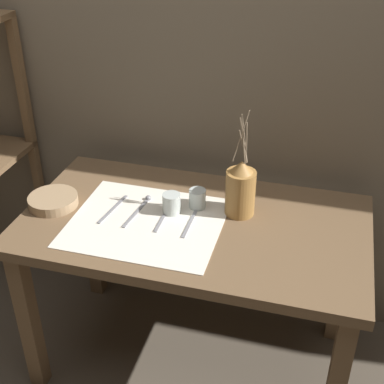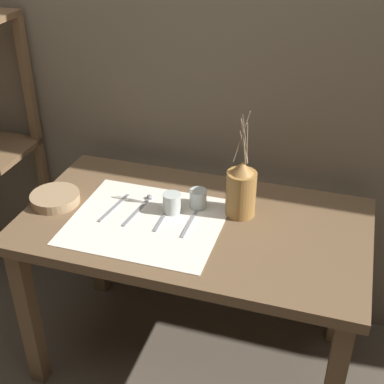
% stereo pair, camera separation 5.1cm
% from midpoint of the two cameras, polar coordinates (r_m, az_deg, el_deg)
% --- Properties ---
extents(ground_plane, '(12.00, 12.00, 0.00)m').
position_cam_midpoint_polar(ground_plane, '(2.39, -0.51, -17.11)').
color(ground_plane, brown).
extents(stone_wall_back, '(7.00, 0.06, 2.40)m').
position_cam_midpoint_polar(stone_wall_back, '(2.11, 2.86, 15.10)').
color(stone_wall_back, '#6B5E4C').
rests_on(stone_wall_back, ground_plane).
extents(wooden_table, '(1.25, 0.69, 0.70)m').
position_cam_midpoint_polar(wooden_table, '(1.98, -0.59, -5.38)').
color(wooden_table, brown).
rests_on(wooden_table, ground_plane).
extents(linen_cloth, '(0.54, 0.46, 0.00)m').
position_cam_midpoint_polar(linen_cloth, '(1.92, -5.66, -3.24)').
color(linen_cloth, silver).
rests_on(linen_cloth, wooden_table).
extents(pitcher_with_flowers, '(0.11, 0.11, 0.40)m').
position_cam_midpoint_polar(pitcher_with_flowers, '(1.92, 4.43, 0.27)').
color(pitcher_with_flowers, olive).
rests_on(pitcher_with_flowers, wooden_table).
extents(wooden_bowl, '(0.18, 0.18, 0.04)m').
position_cam_midpoint_polar(wooden_bowl, '(2.07, -15.27, -0.90)').
color(wooden_bowl, '#9E7F5B').
rests_on(wooden_bowl, wooden_table).
extents(glass_tumbler_near, '(0.07, 0.07, 0.08)m').
position_cam_midpoint_polar(glass_tumbler_near, '(1.95, -2.96, -1.23)').
color(glass_tumbler_near, '#B7C1BC').
rests_on(glass_tumbler_near, wooden_table).
extents(glass_tumbler_far, '(0.06, 0.06, 0.07)m').
position_cam_midpoint_polar(glass_tumbler_far, '(1.97, -0.16, -0.71)').
color(glass_tumbler_far, '#B7C1BC').
rests_on(glass_tumbler_far, wooden_table).
extents(knife_center, '(0.04, 0.20, 0.00)m').
position_cam_midpoint_polar(knife_center, '(2.00, -9.15, -1.81)').
color(knife_center, gray).
rests_on(knife_center, wooden_table).
extents(spoon_inner, '(0.04, 0.21, 0.02)m').
position_cam_midpoint_polar(spoon_inner, '(2.01, -5.93, -1.30)').
color(spoon_inner, gray).
rests_on(spoon_inner, wooden_table).
extents(fork_inner, '(0.01, 0.20, 0.00)m').
position_cam_midpoint_polar(fork_inner, '(1.94, -3.80, -2.62)').
color(fork_inner, gray).
rests_on(fork_inner, wooden_table).
extents(fork_outer, '(0.01, 0.20, 0.00)m').
position_cam_midpoint_polar(fork_outer, '(1.91, -0.92, -3.18)').
color(fork_outer, gray).
rests_on(fork_outer, wooden_table).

